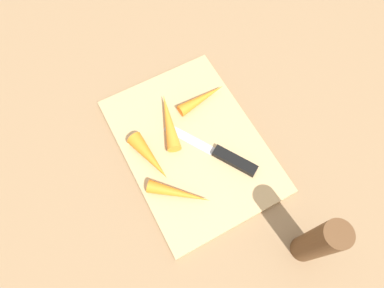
{
  "coord_description": "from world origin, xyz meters",
  "views": [
    {
      "loc": [
        0.24,
        -0.13,
        0.64
      ],
      "look_at": [
        0.0,
        0.0,
        0.01
      ],
      "focal_mm": 32.03,
      "sensor_mm": 36.0,
      "label": 1
    }
  ],
  "objects_px": {
    "carrot_short": "(202,98)",
    "pepper_grinder": "(318,243)",
    "carrot_long": "(179,193)",
    "cutting_board": "(192,145)",
    "knife": "(229,158)",
    "carrot_shortest": "(150,157)",
    "carrot_longest": "(169,121)"
  },
  "relations": [
    {
      "from": "cutting_board",
      "to": "carrot_short",
      "type": "relative_size",
      "value": 3.29
    },
    {
      "from": "carrot_short",
      "to": "carrot_longest",
      "type": "bearing_deg",
      "value": -175.17
    },
    {
      "from": "knife",
      "to": "carrot_longest",
      "type": "xyz_separation_m",
      "value": [
        -0.12,
        -0.07,
        0.01
      ]
    },
    {
      "from": "cutting_board",
      "to": "carrot_short",
      "type": "distance_m",
      "value": 0.1
    },
    {
      "from": "carrot_shortest",
      "to": "carrot_longest",
      "type": "bearing_deg",
      "value": 117.4
    },
    {
      "from": "carrot_shortest",
      "to": "carrot_long",
      "type": "relative_size",
      "value": 0.91
    },
    {
      "from": "knife",
      "to": "carrot_shortest",
      "type": "xyz_separation_m",
      "value": [
        -0.07,
        -0.14,
        0.01
      ]
    },
    {
      "from": "carrot_longest",
      "to": "carrot_long",
      "type": "height_order",
      "value": "carrot_longest"
    },
    {
      "from": "carrot_longest",
      "to": "carrot_short",
      "type": "distance_m",
      "value": 0.09
    },
    {
      "from": "carrot_longest",
      "to": "carrot_short",
      "type": "height_order",
      "value": "carrot_longest"
    },
    {
      "from": "cutting_board",
      "to": "knife",
      "type": "distance_m",
      "value": 0.08
    },
    {
      "from": "carrot_short",
      "to": "pepper_grinder",
      "type": "distance_m",
      "value": 0.35
    },
    {
      "from": "carrot_shortest",
      "to": "carrot_short",
      "type": "xyz_separation_m",
      "value": [
        -0.07,
        0.15,
        -0.0
      ]
    },
    {
      "from": "cutting_board",
      "to": "carrot_longest",
      "type": "bearing_deg",
      "value": -161.45
    },
    {
      "from": "cutting_board",
      "to": "carrot_short",
      "type": "height_order",
      "value": "carrot_short"
    },
    {
      "from": "carrot_long",
      "to": "carrot_shortest",
      "type": "bearing_deg",
      "value": 142.45
    },
    {
      "from": "carrot_long",
      "to": "pepper_grinder",
      "type": "bearing_deg",
      "value": -10.03
    },
    {
      "from": "knife",
      "to": "carrot_longest",
      "type": "distance_m",
      "value": 0.14
    },
    {
      "from": "cutting_board",
      "to": "carrot_longest",
      "type": "distance_m",
      "value": 0.07
    },
    {
      "from": "carrot_short",
      "to": "pepper_grinder",
      "type": "bearing_deg",
      "value": -93.54
    },
    {
      "from": "knife",
      "to": "carrot_short",
      "type": "xyz_separation_m",
      "value": [
        -0.14,
        0.02,
        0.01
      ]
    },
    {
      "from": "knife",
      "to": "carrot_long",
      "type": "relative_size",
      "value": 1.54
    },
    {
      "from": "carrot_long",
      "to": "pepper_grinder",
      "type": "xyz_separation_m",
      "value": [
        0.19,
        0.15,
        0.06
      ]
    },
    {
      "from": "carrot_shortest",
      "to": "pepper_grinder",
      "type": "bearing_deg",
      "value": 19.81
    },
    {
      "from": "cutting_board",
      "to": "carrot_shortest",
      "type": "relative_size",
      "value": 3.35
    },
    {
      "from": "knife",
      "to": "carrot_shortest",
      "type": "bearing_deg",
      "value": 31.66
    },
    {
      "from": "carrot_long",
      "to": "cutting_board",
      "type": "bearing_deg",
      "value": 90.54
    },
    {
      "from": "carrot_long",
      "to": "pepper_grinder",
      "type": "relative_size",
      "value": 0.69
    },
    {
      "from": "carrot_long",
      "to": "knife",
      "type": "bearing_deg",
      "value": 50.87
    },
    {
      "from": "cutting_board",
      "to": "knife",
      "type": "height_order",
      "value": "knife"
    },
    {
      "from": "carrot_shortest",
      "to": "carrot_short",
      "type": "height_order",
      "value": "carrot_shortest"
    },
    {
      "from": "carrot_short",
      "to": "carrot_long",
      "type": "height_order",
      "value": "same"
    }
  ]
}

